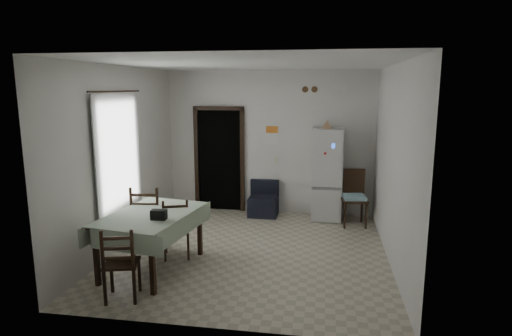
{
  "coord_description": "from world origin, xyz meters",
  "views": [
    {
      "loc": [
        1.1,
        -6.34,
        2.56
      ],
      "look_at": [
        0.0,
        0.5,
        1.25
      ],
      "focal_mm": 30.0,
      "sensor_mm": 36.0,
      "label": 1
    }
  ],
  "objects_px": {
    "dining_chair_far_left": "(149,219)",
    "dining_table": "(152,241)",
    "fridge": "(327,174)",
    "dining_chair_far_right": "(176,227)",
    "dining_chair_near_head": "(122,262)",
    "corner_chair": "(354,198)",
    "navy_seat": "(263,199)"
  },
  "relations": [
    {
      "from": "fridge",
      "to": "dining_chair_far_right",
      "type": "xyz_separation_m",
      "value": [
        -2.26,
        -2.32,
        -0.43
      ]
    },
    {
      "from": "dining_chair_far_left",
      "to": "dining_chair_near_head",
      "type": "relative_size",
      "value": 1.16
    },
    {
      "from": "dining_chair_near_head",
      "to": "navy_seat",
      "type": "bearing_deg",
      "value": -122.52
    },
    {
      "from": "fridge",
      "to": "dining_table",
      "type": "xyz_separation_m",
      "value": [
        -2.44,
        -2.81,
        -0.48
      ]
    },
    {
      "from": "navy_seat",
      "to": "dining_chair_far_left",
      "type": "bearing_deg",
      "value": -123.42
    },
    {
      "from": "corner_chair",
      "to": "dining_chair_near_head",
      "type": "xyz_separation_m",
      "value": [
        -2.97,
        -3.34,
        -0.06
      ]
    },
    {
      "from": "navy_seat",
      "to": "dining_chair_near_head",
      "type": "relative_size",
      "value": 0.75
    },
    {
      "from": "fridge",
      "to": "dining_chair_far_left",
      "type": "bearing_deg",
      "value": -141.9
    },
    {
      "from": "dining_chair_far_left",
      "to": "dining_table",
      "type": "bearing_deg",
      "value": 109.74
    },
    {
      "from": "dining_chair_far_left",
      "to": "corner_chair",
      "type": "bearing_deg",
      "value": -157.21
    },
    {
      "from": "navy_seat",
      "to": "corner_chair",
      "type": "relative_size",
      "value": 0.67
    },
    {
      "from": "navy_seat",
      "to": "dining_table",
      "type": "xyz_separation_m",
      "value": [
        -1.19,
        -2.81,
        0.06
      ]
    },
    {
      "from": "dining_chair_far_right",
      "to": "dining_chair_near_head",
      "type": "distance_m",
      "value": 1.39
    },
    {
      "from": "dining_chair_far_left",
      "to": "navy_seat",
      "type": "bearing_deg",
      "value": -130.84
    },
    {
      "from": "dining_chair_near_head",
      "to": "dining_chair_far_right",
      "type": "bearing_deg",
      "value": -112.85
    },
    {
      "from": "dining_table",
      "to": "dining_chair_far_right",
      "type": "height_order",
      "value": "dining_chair_far_right"
    },
    {
      "from": "corner_chair",
      "to": "dining_chair_near_head",
      "type": "distance_m",
      "value": 4.47
    },
    {
      "from": "fridge",
      "to": "corner_chair",
      "type": "xyz_separation_m",
      "value": [
        0.51,
        -0.36,
        -0.37
      ]
    },
    {
      "from": "dining_chair_far_left",
      "to": "dining_chair_far_right",
      "type": "relative_size",
      "value": 1.16
    },
    {
      "from": "dining_chair_far_left",
      "to": "dining_chair_near_head",
      "type": "height_order",
      "value": "dining_chair_far_left"
    },
    {
      "from": "dining_chair_near_head",
      "to": "dining_table",
      "type": "bearing_deg",
      "value": -106.03
    },
    {
      "from": "navy_seat",
      "to": "dining_chair_far_right",
      "type": "relative_size",
      "value": 0.75
    },
    {
      "from": "dining_chair_far_left",
      "to": "dining_chair_near_head",
      "type": "bearing_deg",
      "value": 93.66
    },
    {
      "from": "dining_chair_far_right",
      "to": "fridge",
      "type": "bearing_deg",
      "value": -152.71
    },
    {
      "from": "navy_seat",
      "to": "dining_chair_far_left",
      "type": "xyz_separation_m",
      "value": [
        -1.49,
        -2.21,
        0.19
      ]
    },
    {
      "from": "fridge",
      "to": "navy_seat",
      "type": "bearing_deg",
      "value": 179.21
    },
    {
      "from": "dining_chair_far_left",
      "to": "dining_chair_far_right",
      "type": "xyz_separation_m",
      "value": [
        0.48,
        -0.11,
        -0.08
      ]
    },
    {
      "from": "dining_table",
      "to": "dining_chair_far_right",
      "type": "relative_size",
      "value": 1.69
    },
    {
      "from": "navy_seat",
      "to": "corner_chair",
      "type": "xyz_separation_m",
      "value": [
        1.76,
        -0.36,
        0.17
      ]
    },
    {
      "from": "dining_chair_far_left",
      "to": "dining_chair_far_right",
      "type": "height_order",
      "value": "dining_chair_far_left"
    },
    {
      "from": "navy_seat",
      "to": "dining_chair_far_left",
      "type": "relative_size",
      "value": 0.64
    },
    {
      "from": "navy_seat",
      "to": "dining_table",
      "type": "height_order",
      "value": "dining_table"
    }
  ]
}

